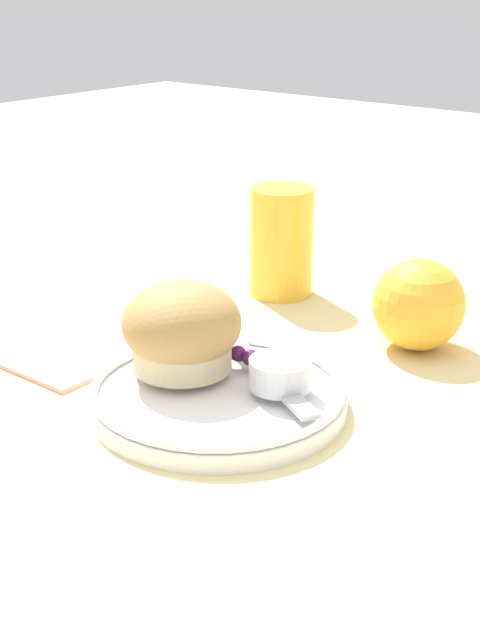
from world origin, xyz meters
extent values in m
plane|color=beige|center=(0.00, 0.00, 0.00)|extent=(3.00, 3.00, 0.00)
cylinder|color=white|center=(-0.01, -0.01, 0.01)|extent=(0.20, 0.20, 0.01)
torus|color=white|center=(-0.01, -0.01, 0.02)|extent=(0.19, 0.19, 0.01)
cylinder|color=beige|center=(-0.05, -0.01, 0.03)|extent=(0.08, 0.08, 0.03)
ellipsoid|color=#A87F47|center=(-0.05, -0.01, 0.06)|extent=(0.09, 0.09, 0.06)
cylinder|color=silver|center=(0.03, 0.01, 0.03)|extent=(0.05, 0.05, 0.02)
cylinder|color=beige|center=(0.03, 0.01, 0.04)|extent=(0.04, 0.04, 0.00)
sphere|color=#4C194C|center=(-0.02, 0.03, 0.03)|extent=(0.01, 0.01, 0.01)
sphere|color=#4C194C|center=(-0.01, 0.03, 0.03)|extent=(0.01, 0.01, 0.01)
cube|color=#B7B7BC|center=(0.00, 0.03, 0.02)|extent=(0.17, 0.10, 0.00)
sphere|color=#F4A82D|center=(0.05, 0.19, 0.04)|extent=(0.08, 0.08, 0.08)
cylinder|color=gold|center=(-0.12, 0.23, 0.06)|extent=(0.06, 0.06, 0.11)
cube|color=#D19E93|center=(-0.19, -0.03, 0.00)|extent=(0.15, 0.08, 0.01)
camera|label=1|loc=(0.39, -0.47, 0.31)|focal=50.00mm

